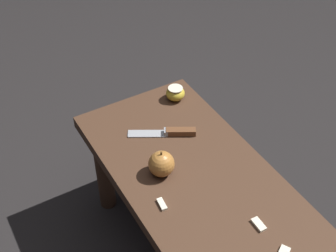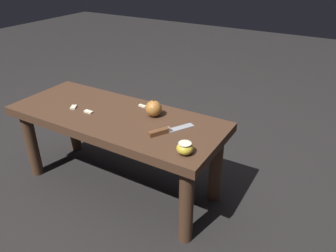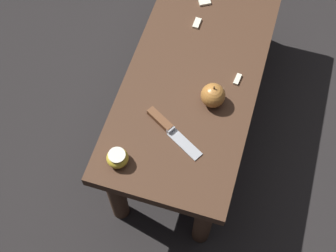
{
  "view_description": "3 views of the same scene",
  "coord_description": "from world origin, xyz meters",
  "views": [
    {
      "loc": [
        0.62,
        -0.51,
        1.39
      ],
      "look_at": [
        -0.3,
        0.02,
        0.44
      ],
      "focal_mm": 50.0,
      "sensor_mm": 36.0,
      "label": 1
    },
    {
      "loc": [
        -0.9,
        1.04,
        1.07
      ],
      "look_at": [
        -0.3,
        0.02,
        0.44
      ],
      "focal_mm": 35.0,
      "sensor_mm": 36.0,
      "label": 2
    },
    {
      "loc": [
        -0.9,
        -0.17,
        1.63
      ],
      "look_at": [
        -0.3,
        0.02,
        0.44
      ],
      "focal_mm": 50.0,
      "sensor_mm": 36.0,
      "label": 3
    }
  ],
  "objects": [
    {
      "name": "wooden_bench",
      "position": [
        0.0,
        0.0,
        0.34
      ],
      "size": [
        1.03,
        0.41,
        0.41
      ],
      "color": "#472D1E",
      "rests_on": "ground_plane"
    },
    {
      "name": "knife",
      "position": [
        -0.29,
        0.03,
        0.41
      ],
      "size": [
        0.13,
        0.2,
        0.02
      ],
      "rotation": [
        0.0,
        0.0,
        -2.09
      ],
      "color": "#9EA0A5",
      "rests_on": "wooden_bench"
    },
    {
      "name": "apple_slice_near_bowl",
      "position": [
        0.22,
        0.04,
        0.41
      ],
      "size": [
        0.04,
        0.05,
        0.01
      ],
      "color": "silver",
      "rests_on": "wooden_bench"
    },
    {
      "name": "apple_whole",
      "position": [
        -0.16,
        -0.08,
        0.44
      ],
      "size": [
        0.07,
        0.07,
        0.08
      ],
      "color": "#B27233",
      "rests_on": "wooden_bench"
    },
    {
      "name": "apple_slice_near_knife",
      "position": [
        0.12,
        0.04,
        0.41
      ],
      "size": [
        0.04,
        0.02,
        0.01
      ],
      "color": "silver",
      "rests_on": "wooden_bench"
    },
    {
      "name": "apple_cut",
      "position": [
        -0.43,
        0.13,
        0.43
      ],
      "size": [
        0.06,
        0.06,
        0.05
      ],
      "color": "gold",
      "rests_on": "wooden_bench"
    },
    {
      "name": "apple_slice_center",
      "position": [
        -0.06,
        -0.14,
        0.41
      ],
      "size": [
        0.04,
        0.02,
        0.01
      ],
      "color": "silver",
      "rests_on": "wooden_bench"
    },
    {
      "name": "ground_plane",
      "position": [
        0.0,
        0.0,
        0.0
      ],
      "size": [
        8.0,
        8.0,
        0.0
      ],
      "primitive_type": "plane",
      "color": "black"
    }
  ]
}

